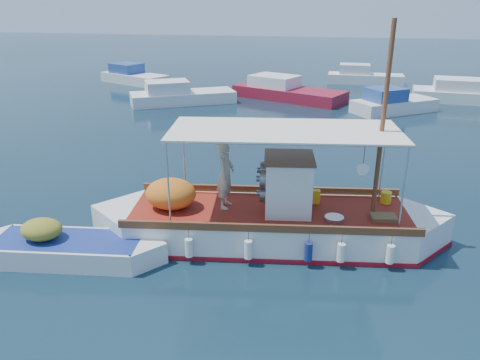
# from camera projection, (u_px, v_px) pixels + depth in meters

# --- Properties ---
(ground) EXTENTS (160.00, 160.00, 0.00)m
(ground) POSITION_uv_depth(u_px,v_px,m) (274.00, 235.00, 14.48)
(ground) COLOR black
(ground) RESTS_ON ground
(fishing_caique) EXTENTS (10.74, 3.87, 6.60)m
(fishing_caique) POSITION_uv_depth(u_px,v_px,m) (266.00, 222.00, 14.01)
(fishing_caique) COLOR white
(fishing_caique) RESTS_ON ground
(dinghy) EXTENTS (5.57, 2.02, 1.37)m
(dinghy) POSITION_uv_depth(u_px,v_px,m) (67.00, 250.00, 13.05)
(dinghy) COLOR white
(dinghy) RESTS_ON ground
(bg_boat_nw) EXTENTS (7.38, 5.46, 1.80)m
(bg_boat_nw) POSITION_uv_depth(u_px,v_px,m) (180.00, 96.00, 32.34)
(bg_boat_nw) COLOR silver
(bg_boat_nw) RESTS_ON ground
(bg_boat_n) EXTENTS (8.55, 5.94, 1.80)m
(bg_boat_n) POSITION_uv_depth(u_px,v_px,m) (286.00, 92.00, 33.87)
(bg_boat_n) COLOR maroon
(bg_boat_n) RESTS_ON ground
(bg_boat_ne) EXTENTS (5.70, 4.91, 1.80)m
(bg_boat_ne) POSITION_uv_depth(u_px,v_px,m) (392.00, 105.00, 29.87)
(bg_boat_ne) COLOR silver
(bg_boat_ne) RESTS_ON ground
(bg_boat_e) EXTENTS (9.30, 3.60, 1.80)m
(bg_boat_e) POSITION_uv_depth(u_px,v_px,m) (477.00, 95.00, 32.67)
(bg_boat_e) COLOR silver
(bg_boat_e) RESTS_ON ground
(bg_boat_far_w) EXTENTS (6.61, 4.78, 1.80)m
(bg_boat_far_w) POSITION_uv_depth(u_px,v_px,m) (133.00, 77.00, 40.26)
(bg_boat_far_w) COLOR silver
(bg_boat_far_w) RESTS_ON ground
(bg_boat_far_n) EXTENTS (6.31, 2.18, 1.80)m
(bg_boat_far_n) POSITION_uv_depth(u_px,v_px,m) (363.00, 78.00, 40.00)
(bg_boat_far_n) COLOR silver
(bg_boat_far_n) RESTS_ON ground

